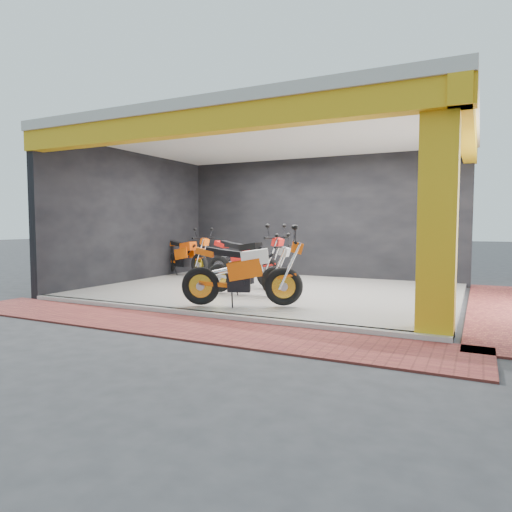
# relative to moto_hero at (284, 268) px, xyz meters

# --- Properties ---
(ground) EXTENTS (80.00, 80.00, 0.00)m
(ground) POSITION_rel_moto_hero_xyz_m (-1.12, 0.01, -0.81)
(ground) COLOR #2D2D30
(ground) RESTS_ON ground
(showroom_floor) EXTENTS (8.00, 6.00, 0.10)m
(showroom_floor) POSITION_rel_moto_hero_xyz_m (-1.12, 2.01, -0.76)
(showroom_floor) COLOR silver
(showroom_floor) RESTS_ON ground
(showroom_ceiling) EXTENTS (8.40, 6.40, 0.20)m
(showroom_ceiling) POSITION_rel_moto_hero_xyz_m (-1.12, 2.01, 2.79)
(showroom_ceiling) COLOR beige
(showroom_ceiling) RESTS_ON corner_column
(back_wall) EXTENTS (8.20, 0.20, 3.50)m
(back_wall) POSITION_rel_moto_hero_xyz_m (-1.12, 5.11, 0.94)
(back_wall) COLOR black
(back_wall) RESTS_ON ground
(left_wall) EXTENTS (0.20, 6.20, 3.50)m
(left_wall) POSITION_rel_moto_hero_xyz_m (-5.22, 2.01, 0.94)
(left_wall) COLOR black
(left_wall) RESTS_ON ground
(corner_column) EXTENTS (0.50, 0.50, 3.50)m
(corner_column) POSITION_rel_moto_hero_xyz_m (2.63, -0.74, 0.94)
(corner_column) COLOR gold
(corner_column) RESTS_ON ground
(header_beam_front) EXTENTS (8.40, 0.30, 0.40)m
(header_beam_front) POSITION_rel_moto_hero_xyz_m (-1.12, -0.99, 2.49)
(header_beam_front) COLOR gold
(header_beam_front) RESTS_ON corner_column
(header_beam_right) EXTENTS (0.30, 6.40, 0.40)m
(header_beam_right) POSITION_rel_moto_hero_xyz_m (2.88, 2.01, 2.49)
(header_beam_right) COLOR gold
(header_beam_right) RESTS_ON corner_column
(floor_kerb) EXTENTS (8.00, 0.20, 0.10)m
(floor_kerb) POSITION_rel_moto_hero_xyz_m (-1.12, -1.01, -0.76)
(floor_kerb) COLOR silver
(floor_kerb) RESTS_ON ground
(paver_front) EXTENTS (9.00, 1.40, 0.03)m
(paver_front) POSITION_rel_moto_hero_xyz_m (-1.12, -1.79, -0.80)
(paver_front) COLOR brown
(paver_front) RESTS_ON ground
(paver_right) EXTENTS (1.40, 7.00, 0.03)m
(paver_right) POSITION_rel_moto_hero_xyz_m (3.68, 2.01, -0.80)
(paver_right) COLOR brown
(paver_right) RESTS_ON ground
(moto_hero) EXTENTS (2.48, 1.72, 1.42)m
(moto_hero) POSITION_rel_moto_hero_xyz_m (0.00, 0.00, 0.00)
(moto_hero) COLOR #E15509
(moto_hero) RESTS_ON showroom_floor
(moto_row_a) EXTENTS (2.07, 0.79, 1.26)m
(moto_row_a) POSITION_rel_moto_hero_xyz_m (-0.58, 0.92, -0.08)
(moto_row_a) COLOR #ADB0B5
(moto_row_a) RESTS_ON showroom_floor
(moto_row_b) EXTENTS (2.49, 1.32, 1.44)m
(moto_row_b) POSITION_rel_moto_hero_xyz_m (-1.14, 1.85, 0.01)
(moto_row_b) COLOR red
(moto_row_b) RESTS_ON showroom_floor
(moto_row_c) EXTENTS (2.33, 1.38, 1.34)m
(moto_row_c) POSITION_rel_moto_hero_xyz_m (-3.92, 3.21, -0.04)
(moto_row_c) COLOR #FA590A
(moto_row_c) RESTS_ON showroom_floor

